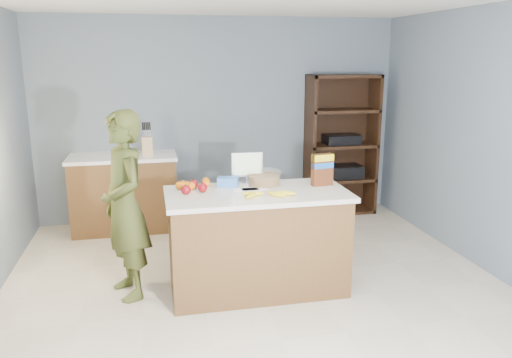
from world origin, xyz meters
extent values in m
cube|color=beige|center=(0.00, 0.00, 0.00)|extent=(4.50, 5.00, 0.02)
cube|color=slate|center=(0.00, 2.50, 1.25)|extent=(4.50, 0.02, 2.50)
cube|color=slate|center=(0.00, -2.50, 1.25)|extent=(4.50, 0.02, 2.50)
cube|color=brown|center=(0.00, 0.30, 0.43)|extent=(1.50, 0.70, 0.86)
cube|color=silver|center=(0.00, 0.30, 0.88)|extent=(1.56, 0.76, 0.04)
cube|color=black|center=(0.00, 0.30, 0.05)|extent=(1.46, 0.66, 0.10)
cube|color=brown|center=(-1.20, 2.20, 0.43)|extent=(1.20, 0.60, 0.86)
cube|color=white|center=(-1.20, 2.20, 0.88)|extent=(1.24, 0.62, 0.04)
cube|color=black|center=(1.55, 2.48, 0.90)|extent=(0.90, 0.04, 1.80)
cube|color=black|center=(1.12, 2.30, 0.90)|extent=(0.04, 0.40, 1.80)
cube|color=black|center=(1.98, 2.30, 0.90)|extent=(0.04, 0.40, 1.80)
cube|color=black|center=(1.55, 2.30, 0.02)|extent=(0.90, 0.40, 0.04)
cube|color=black|center=(1.55, 2.30, 0.45)|extent=(0.90, 0.40, 0.04)
cube|color=black|center=(1.55, 2.30, 0.90)|extent=(0.90, 0.40, 0.04)
cube|color=black|center=(1.55, 2.30, 1.35)|extent=(0.90, 0.40, 0.04)
cube|color=black|center=(1.55, 2.30, 1.78)|extent=(0.90, 0.40, 0.04)
cube|color=black|center=(1.55, 2.30, 0.55)|extent=(0.55, 0.32, 0.16)
cube|color=black|center=(1.55, 2.30, 0.98)|extent=(0.45, 0.30, 0.12)
imported|color=#3E451B|center=(-1.11, 0.44, 0.80)|extent=(0.57, 0.69, 1.61)
cube|color=tan|center=(-0.91, 2.12, 1.01)|extent=(0.12, 0.10, 0.22)
cylinder|color=black|center=(-0.95, 2.12, 1.17)|extent=(0.02, 0.02, 0.09)
cylinder|color=black|center=(-0.93, 2.12, 1.17)|extent=(0.02, 0.02, 0.09)
cylinder|color=black|center=(-0.91, 2.12, 1.17)|extent=(0.02, 0.02, 0.09)
cylinder|color=black|center=(-0.89, 2.12, 1.17)|extent=(0.02, 0.02, 0.09)
cylinder|color=black|center=(-0.87, 2.12, 1.17)|extent=(0.02, 0.02, 0.09)
cube|color=white|center=(-0.08, 0.38, 0.90)|extent=(0.23, 0.12, 0.00)
cube|color=white|center=(-0.01, 0.40, 0.90)|extent=(0.22, 0.12, 0.00)
ellipsoid|color=yellow|center=(-0.06, 0.18, 0.92)|extent=(0.19, 0.07, 0.04)
ellipsoid|color=yellow|center=(-0.08, 0.14, 0.92)|extent=(0.15, 0.17, 0.04)
ellipsoid|color=yellow|center=(0.21, 0.14, 0.92)|extent=(0.18, 0.12, 0.04)
ellipsoid|color=yellow|center=(0.12, 0.12, 0.92)|extent=(0.15, 0.16, 0.04)
sphere|color=maroon|center=(-0.52, 0.51, 0.94)|extent=(0.08, 0.08, 0.08)
sphere|color=maroon|center=(-0.46, 0.38, 0.94)|extent=(0.08, 0.08, 0.08)
sphere|color=maroon|center=(-0.60, 0.34, 0.94)|extent=(0.08, 0.08, 0.08)
sphere|color=orange|center=(-0.64, 0.52, 0.93)|extent=(0.07, 0.07, 0.07)
sphere|color=orange|center=(-0.61, 0.55, 0.93)|extent=(0.07, 0.07, 0.07)
sphere|color=orange|center=(-0.54, 0.47, 0.93)|extent=(0.07, 0.07, 0.07)
sphere|color=orange|center=(-0.41, 0.55, 0.93)|extent=(0.07, 0.07, 0.07)
sphere|color=orange|center=(-0.62, 0.52, 0.93)|extent=(0.07, 0.07, 0.07)
sphere|color=orange|center=(-0.58, 0.50, 0.93)|extent=(0.07, 0.07, 0.07)
sphere|color=orange|center=(-0.40, 0.62, 0.93)|extent=(0.07, 0.07, 0.07)
cube|color=blue|center=(-0.21, 0.54, 0.94)|extent=(0.21, 0.17, 0.08)
cylinder|color=#267219|center=(0.11, 0.52, 0.95)|extent=(0.27, 0.27, 0.09)
cylinder|color=white|center=(0.11, 0.52, 0.97)|extent=(0.30, 0.30, 0.13)
cylinder|color=silver|center=(-0.03, 0.63, 0.91)|extent=(0.12, 0.12, 0.01)
cylinder|color=silver|center=(-0.03, 0.63, 0.94)|extent=(0.02, 0.02, 0.05)
cube|color=silver|center=(-0.03, 0.63, 1.07)|extent=(0.28, 0.05, 0.22)
cube|color=yellow|center=(-0.03, 0.61, 1.07)|extent=(0.24, 0.02, 0.18)
cube|color=#592B14|center=(0.61, 0.39, 1.04)|extent=(0.20, 0.09, 0.29)
cube|color=yellow|center=(0.61, 0.39, 1.16)|extent=(0.20, 0.10, 0.06)
cube|color=blue|center=(0.61, 0.39, 1.09)|extent=(0.20, 0.10, 0.05)
camera|label=1|loc=(-0.87, -3.71, 2.03)|focal=35.00mm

